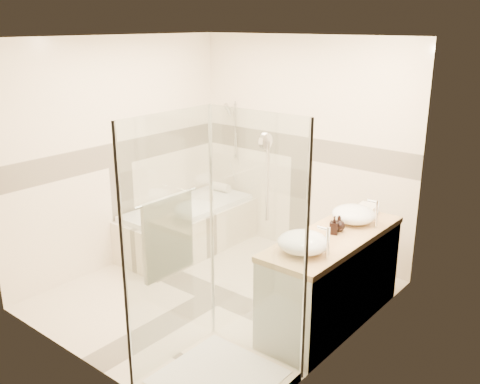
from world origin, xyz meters
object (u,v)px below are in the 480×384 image
Objects in this scene: vanity at (332,279)px; bathtub at (188,225)px; vessel_sink_near at (354,214)px; shower_enclosure at (213,318)px; amenity_bottle_a at (334,225)px; amenity_bottle_b at (339,223)px; vessel_sink_far at (303,242)px.

bathtub is at bearing 170.75° from vanity.
vessel_sink_near is (-0.02, 0.38, 0.50)m from vanity.
vanity is 0.79× the size of shower_enclosure.
bathtub is 10.50× the size of amenity_bottle_a.
bathtub is 2.47m from shower_enclosure.
vanity is 1.31m from shower_enclosure.
shower_enclosure is 1.47m from amenity_bottle_b.
shower_enclosure is 1.39m from amenity_bottle_a.
amenity_bottle_a reaches higher than bathtub.
vanity is at bearing 87.60° from vessel_sink_far.
vessel_sink_near is 0.96× the size of vessel_sink_far.
vessel_sink_far is 2.92× the size of amenity_bottle_b.
amenity_bottle_b is at bearing 90.00° from amenity_bottle_a.
shower_enclosure is 0.94m from vessel_sink_far.
amenity_bottle_a is (0.00, -0.36, 0.00)m from vessel_sink_near.
shower_enclosure is 14.30× the size of amenity_bottle_b.
amenity_bottle_b is at bearing -6.41° from bathtub.
shower_enclosure is 4.89× the size of vessel_sink_far.
vessel_sink_near reaches higher than vanity.
amenity_bottle_a is (0.00, 0.50, -0.00)m from vessel_sink_far.
vanity is at bearing -50.80° from amenity_bottle_a.
vessel_sink_near is 0.86m from vessel_sink_far.
vessel_sink_near is (0.27, 1.65, 0.43)m from shower_enclosure.
vessel_sink_near is (2.13, 0.03, 0.62)m from bathtub.
amenity_bottle_b is (0.00, 0.09, -0.01)m from amenity_bottle_a.
amenity_bottle_a is 1.13× the size of amenity_bottle_b.
vessel_sink_near is at bearing 80.63° from shower_enclosure.
amenity_bottle_b is (2.13, -0.24, 0.61)m from bathtub.
amenity_bottle_b reaches higher than bathtub.
vessel_sink_near is 0.36m from amenity_bottle_a.
vessel_sink_far is (0.27, 0.79, 0.43)m from shower_enclosure.
vessel_sink_near is at bearing 90.00° from amenity_bottle_b.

